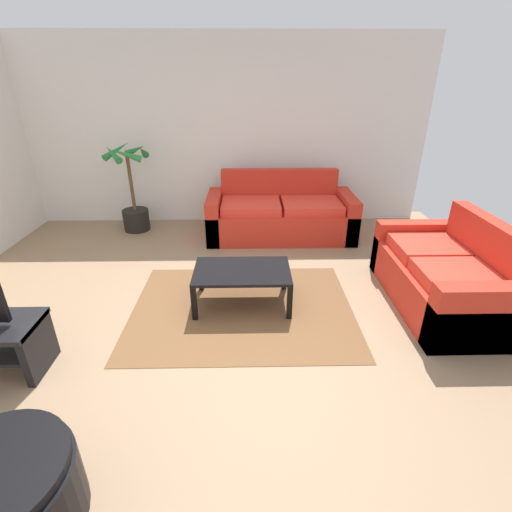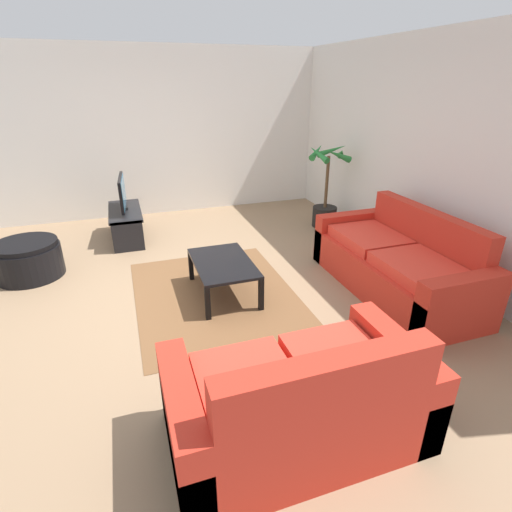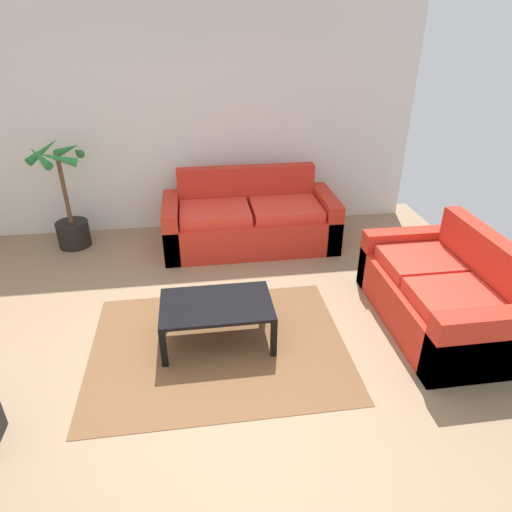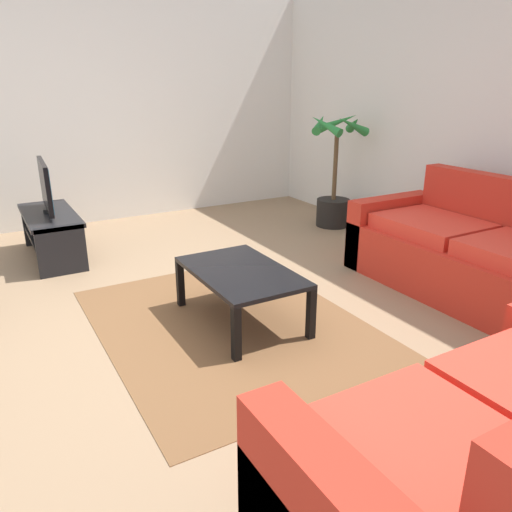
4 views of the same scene
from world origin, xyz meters
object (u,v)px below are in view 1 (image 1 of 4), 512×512
couch_loveseat (445,277)px  ottoman (1,498)px  coffee_table (242,274)px  potted_palm (134,199)px  couch_main (280,216)px

couch_loveseat → ottoman: 3.81m
coffee_table → potted_palm: (-1.64, 2.10, 0.14)m
couch_main → couch_loveseat: bearing=-51.1°
coffee_table → couch_loveseat: bearing=-0.9°
ottoman → couch_loveseat: bearing=32.7°
couch_loveseat → coffee_table: (-2.04, 0.03, 0.04)m
couch_main → potted_palm: (-2.17, 0.27, 0.18)m
couch_loveseat → potted_palm: potted_palm is taller
couch_main → coffee_table: 1.91m
coffee_table → potted_palm: bearing=127.9°
coffee_table → ottoman: (-1.17, -2.09, -0.12)m
couch_loveseat → ottoman: (-3.21, -2.06, -0.08)m
couch_loveseat → coffee_table: 2.04m
couch_loveseat → couch_main: bearing=128.9°
potted_palm → ottoman: (0.46, -4.19, -0.26)m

